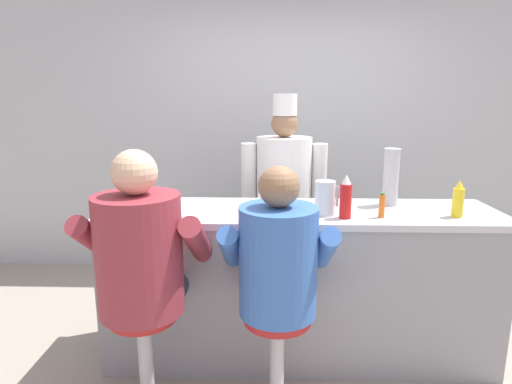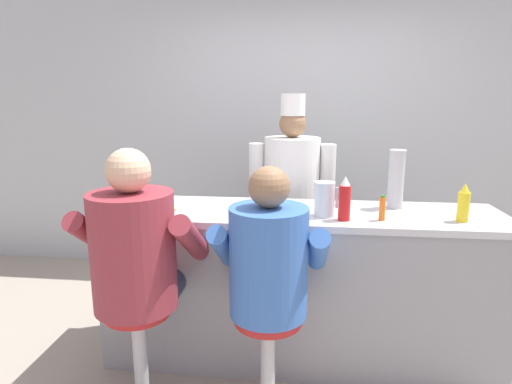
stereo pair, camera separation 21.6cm
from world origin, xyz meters
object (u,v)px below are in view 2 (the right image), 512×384
diner_seated_blue (269,268)px  cup_stack_steel (396,179)px  mustard_bottle_yellow (464,204)px  cook_in_whites_near (291,194)px  hot_sauce_bottle_orange (382,208)px  ketchup_bottle_red (345,200)px  water_pitcher_clear (324,199)px  diner_seated_maroon (137,256)px  coffee_mug_white (268,200)px  breakfast_plate (168,211)px  cereal_bowl (133,200)px

diner_seated_blue → cup_stack_steel: bearing=43.4°
mustard_bottle_yellow → cup_stack_steel: bearing=139.1°
cook_in_whites_near → cup_stack_steel: bearing=-39.2°
hot_sauce_bottle_orange → diner_seated_blue: diner_seated_blue is taller
ketchup_bottle_red → cook_in_whites_near: cook_in_whites_near is taller
water_pitcher_clear → diner_seated_maroon: bearing=-155.4°
mustard_bottle_yellow → water_pitcher_clear: mustard_bottle_yellow is taller
water_pitcher_clear → cup_stack_steel: bearing=28.6°
coffee_mug_white → diner_seated_blue: (0.06, -0.66, -0.19)m
breakfast_plate → cup_stack_steel: size_ratio=0.67×
diner_seated_maroon → diner_seated_blue: 0.70m
mustard_bottle_yellow → breakfast_plate: bearing=-179.4°
ketchup_bottle_red → water_pitcher_clear: bearing=146.1°
mustard_bottle_yellow → hot_sauce_bottle_orange: 0.45m
hot_sauce_bottle_orange → diner_seated_blue: (-0.61, -0.40, -0.23)m
ketchup_bottle_red → mustard_bottle_yellow: bearing=3.9°
cereal_bowl → hot_sauce_bottle_orange: bearing=-7.6°
mustard_bottle_yellow → ketchup_bottle_red: bearing=-176.1°
hot_sauce_bottle_orange → cereal_bowl: 1.58m
ketchup_bottle_red → cup_stack_steel: size_ratio=0.69×
ketchup_bottle_red → coffee_mug_white: bearing=149.2°
mustard_bottle_yellow → diner_seated_maroon: bearing=-166.5°
diner_seated_maroon → diner_seated_blue: bearing=-0.3°
cereal_bowl → water_pitcher_clear: bearing=-7.1°
diner_seated_blue → cook_in_whites_near: size_ratio=0.80×
cup_stack_steel → cook_in_whites_near: bearing=140.8°
water_pitcher_clear → diner_seated_maroon: diner_seated_maroon is taller
water_pitcher_clear → coffee_mug_white: water_pitcher_clear is taller
cook_in_whites_near → water_pitcher_clear: bearing=-74.7°
breakfast_plate → diner_seated_blue: diner_seated_blue is taller
ketchup_bottle_red → hot_sauce_bottle_orange: size_ratio=1.75×
hot_sauce_bottle_orange → cereal_bowl: size_ratio=1.10×
breakfast_plate → diner_seated_blue: size_ratio=0.18×
hot_sauce_bottle_orange → cook_in_whites_near: 1.02m
coffee_mug_white → ketchup_bottle_red: bearing=-30.8°
ketchup_bottle_red → diner_seated_maroon: diner_seated_maroon is taller
coffee_mug_white → diner_seated_blue: bearing=-84.4°
coffee_mug_white → water_pitcher_clear: bearing=-29.8°
mustard_bottle_yellow → cereal_bowl: size_ratio=1.65×
cup_stack_steel → cook_in_whites_near: 0.90m
cup_stack_steel → diner_seated_blue: same height
ketchup_bottle_red → breakfast_plate: ketchup_bottle_red is taller
diner_seated_maroon → cook_in_whites_near: 1.47m
coffee_mug_white → diner_seated_maroon: size_ratio=0.09×
cup_stack_steel → diner_seated_maroon: bearing=-154.1°
diner_seated_maroon → breakfast_plate: bearing=83.6°
cereal_bowl → diner_seated_blue: (0.96, -0.61, -0.18)m
ketchup_bottle_red → cup_stack_steel: (0.34, 0.32, 0.07)m
mustard_bottle_yellow → diner_seated_maroon: (-1.76, -0.42, -0.22)m
ketchup_bottle_red → cook_in_whites_near: bearing=110.6°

